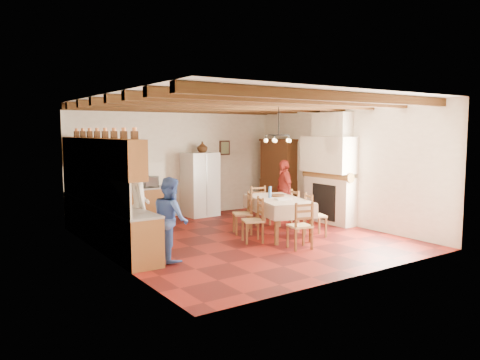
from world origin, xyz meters
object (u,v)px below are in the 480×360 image
object	(u,v)px
dining_table	(278,202)
microwave	(149,182)
chair_left_near	(253,220)
chair_left_far	(242,213)
chair_end_near	(300,225)
person_man	(139,208)
chair_right_far	(301,210)
chair_end_far	(261,205)
person_woman_red	(284,190)
chair_right_near	(316,215)
hutch	(279,176)
person_woman_blue	(171,219)
refrigerator	(200,184)

from	to	relation	value
dining_table	microwave	world-z (taller)	microwave
chair_left_near	microwave	size ratio (longest dim) A/B	1.99
chair_left_far	microwave	world-z (taller)	microwave
chair_end_near	person_man	bearing A→B (deg)	-15.35
chair_right_far	chair_end_far	xyz separation A→B (m)	(-0.41, 1.06, 0.00)
microwave	person_woman_red	bearing A→B (deg)	-13.93
chair_right_near	microwave	bearing A→B (deg)	52.71
hutch	dining_table	world-z (taller)	hutch
chair_right_far	person_woman_blue	world-z (taller)	person_woman_blue
chair_left_far	person_woman_blue	distance (m)	2.56
chair_right_near	person_man	bearing A→B (deg)	97.49
refrigerator	chair_end_near	size ratio (longest dim) A/B	1.82
chair_end_near	chair_right_near	bearing A→B (deg)	-135.16
chair_right_near	person_man	size ratio (longest dim) A/B	0.55
chair_right_near	person_woman_blue	world-z (taller)	person_woman_blue
hutch	chair_end_far	size ratio (longest dim) A/B	2.20
person_woman_red	chair_left_near	bearing A→B (deg)	-34.24
refrigerator	chair_end_near	bearing A→B (deg)	-96.11
chair_right_far	chair_left_far	bearing A→B (deg)	87.61
hutch	chair_left_far	size ratio (longest dim) A/B	2.20
chair_left_far	person_man	size ratio (longest dim) A/B	0.55
refrigerator	person_woman_blue	size ratio (longest dim) A/B	1.15
person_man	person_woman_blue	size ratio (longest dim) A/B	1.15
microwave	dining_table	bearing A→B (deg)	-41.58
chair_end_far	hutch	bearing A→B (deg)	52.60
hutch	person_man	world-z (taller)	hutch
dining_table	microwave	xyz separation A→B (m)	(-1.75, 3.13, 0.28)
microwave	person_woman_blue	bearing A→B (deg)	-88.35
hutch	person_woman_blue	world-z (taller)	hutch
chair_right_near	chair_left_near	bearing A→B (deg)	97.46
chair_right_near	chair_right_far	size ratio (longest dim) A/B	1.00
hutch	dining_table	distance (m)	3.09
hutch	chair_right_far	bearing A→B (deg)	-122.90
chair_end_far	person_woman_red	world-z (taller)	person_woman_red
refrigerator	chair_end_far	world-z (taller)	refrigerator
refrigerator	person_woman_red	distance (m)	2.37
hutch	dining_table	bearing A→B (deg)	-135.45
chair_left_near	chair_right_far	xyz separation A→B (m)	(1.68, 0.35, 0.00)
chair_end_far	microwave	world-z (taller)	microwave
chair_right_near	microwave	distance (m)	4.42
refrigerator	person_woman_red	world-z (taller)	refrigerator
chair_left_near	hutch	bearing A→B (deg)	153.72
dining_table	chair_right_near	world-z (taller)	chair_right_near
chair_left_near	microwave	xyz separation A→B (m)	(-0.88, 3.36, 0.55)
dining_table	chair_right_near	xyz separation A→B (m)	(0.62, -0.56, -0.27)
hutch	refrigerator	bearing A→B (deg)	155.60
refrigerator	person_woman_blue	xyz separation A→B (m)	(-2.64, -3.63, -0.11)
chair_right_far	chair_end_far	bearing A→B (deg)	35.71
hutch	person_woman_blue	xyz separation A→B (m)	(-4.84, -2.91, -0.29)
chair_right_near	dining_table	bearing A→B (deg)	68.00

